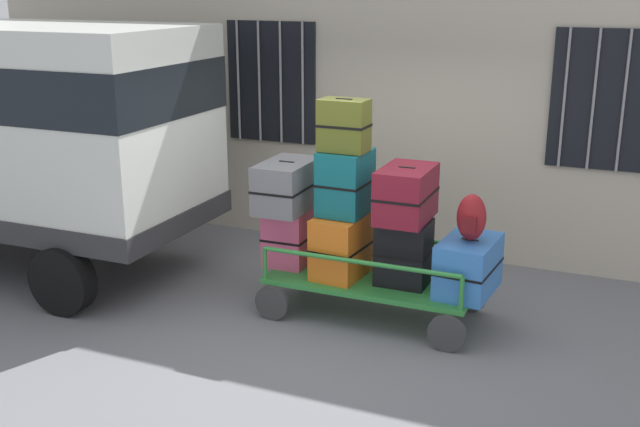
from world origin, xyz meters
name	(u,v)px	position (x,y,z in m)	size (l,w,h in m)	color
ground_plane	(339,319)	(0.00, 0.00, 0.00)	(40.00, 40.00, 0.00)	slate
building_wall	(415,45)	(0.00, 2.37, 2.50)	(12.00, 0.38, 5.00)	#BCB29E
van	(8,121)	(-4.05, 0.03, 1.71)	(4.57, 2.07, 2.78)	silver
luggage_cart	(372,285)	(0.27, 0.22, 0.33)	(2.11, 1.01, 0.40)	#2D8438
cart_railing	(373,252)	(0.27, 0.22, 0.67)	(2.00, 0.87, 0.33)	#2D8438
suitcase_left_bottom	(288,237)	(-0.67, 0.25, 0.70)	(0.45, 0.43, 0.60)	#CC4C72
suitcase_left_middle	(287,186)	(-0.67, 0.25, 1.24)	(0.48, 0.78, 0.50)	slate
suitcase_midleft_bottom	(342,246)	(-0.05, 0.19, 0.71)	(0.50, 0.67, 0.62)	orange
suitcase_midleft_middle	(345,182)	(-0.05, 0.26, 1.34)	(0.46, 0.54, 0.64)	#0F5960
suitcase_midleft_top	(344,125)	(-0.05, 0.21, 1.91)	(0.47, 0.31, 0.50)	#4C5119
suitcase_center_bottom	(404,252)	(0.58, 0.22, 0.72)	(0.50, 0.42, 0.64)	black
suitcase_center_middle	(406,194)	(0.58, 0.24, 1.30)	(0.47, 0.71, 0.51)	maroon
suitcase_midright_bottom	(468,266)	(1.21, 0.24, 0.66)	(0.54, 0.78, 0.53)	#3372C6
backpack	(471,218)	(1.21, 0.20, 1.14)	(0.27, 0.22, 0.44)	maroon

